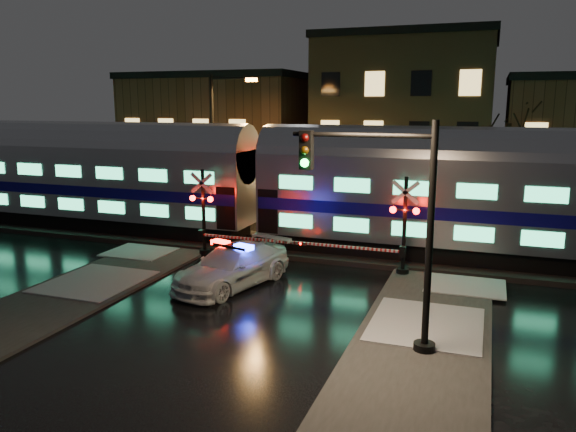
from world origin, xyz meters
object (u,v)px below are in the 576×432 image
(police_car, at_px, (232,266))
(crossing_signal_left, at_px, (210,222))
(crossing_signal_right, at_px, (395,235))
(streetlight, at_px, (217,140))
(traffic_light, at_px, (392,232))

(police_car, distance_m, crossing_signal_left, 4.64)
(crossing_signal_right, xyz_separation_m, streetlight, (-11.56, 6.69, 3.31))
(police_car, relative_size, crossing_signal_left, 1.02)
(crossing_signal_left, distance_m, streetlight, 8.02)
(crossing_signal_right, distance_m, streetlight, 13.76)
(crossing_signal_right, relative_size, streetlight, 0.68)
(crossing_signal_right, xyz_separation_m, crossing_signal_left, (-8.66, -0.00, -0.03))
(police_car, distance_m, streetlight, 12.49)
(crossing_signal_right, bearing_deg, crossing_signal_left, -179.99)
(police_car, distance_m, crossing_signal_right, 6.88)
(crossing_signal_right, xyz_separation_m, traffic_light, (1.02, -7.32, 1.83))
(police_car, bearing_deg, crossing_signal_left, 144.43)
(police_car, distance_m, traffic_light, 8.28)
(crossing_signal_left, bearing_deg, streetlight, 113.44)
(traffic_light, bearing_deg, crossing_signal_left, 136.18)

